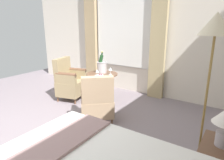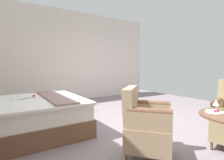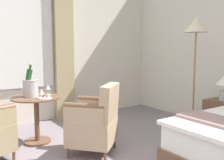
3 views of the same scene
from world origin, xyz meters
The scene contains 6 objects.
ground_plane centered at (0.00, 0.00, 0.00)m, with size 7.56×7.56×0.00m, color gray.
wall_far_side centered at (3.09, 0.00, 1.52)m, with size 0.12×6.14×3.03m.
bed centered at (0.49, 1.94, 0.35)m, with size 1.65×2.08×1.28m.
wine_glass_near_bucket centered at (-1.78, 0.12, 0.75)m, with size 0.07×0.07×0.13m.
snack_plate centered at (-1.79, 0.17, 0.67)m, with size 0.19×0.19×0.04m.
armchair_by_window centered at (-1.16, 0.60, 0.41)m, with size 0.78×0.78×0.90m.
Camera 2 is at (-2.74, 2.13, 1.16)m, focal length 28.00 mm.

